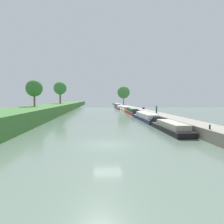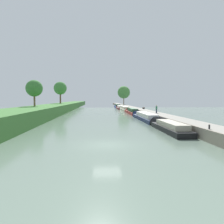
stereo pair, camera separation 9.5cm
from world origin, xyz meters
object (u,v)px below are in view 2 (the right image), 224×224
object	(u,v)px
narrowboat_blue	(117,106)
narrowboat_navy	(144,117)
mooring_bollard_far	(120,104)
narrowboat_cream	(124,109)
narrowboat_red	(132,111)
mooring_bollard_near	(209,127)
person_walking	(156,109)
park_bench	(144,108)
narrowboat_maroon	(120,108)
narrowboat_black	(168,127)

from	to	relation	value
narrowboat_blue	narrowboat_navy	bearing A→B (deg)	-89.85
mooring_bollard_far	narrowboat_cream	bearing A→B (deg)	-93.14
narrowboat_red	mooring_bollard_near	size ratio (longest dim) A/B	31.68
narrowboat_red	narrowboat_cream	world-z (taller)	narrowboat_red
narrowboat_cream	narrowboat_red	bearing A→B (deg)	-89.80
narrowboat_cream	mooring_bollard_near	size ratio (longest dim) A/B	30.61
narrowboat_blue	person_walking	world-z (taller)	person_walking
narrowboat_red	mooring_bollard_near	world-z (taller)	mooring_bollard_near
person_walking	park_bench	xyz separation A→B (m)	(1.21, 18.04, -0.53)
narrowboat_cream	narrowboat_maroon	distance (m)	13.45
narrowboat_navy	person_walking	distance (m)	3.68
narrowboat_blue	person_walking	bearing A→B (deg)	-86.94
narrowboat_black	narrowboat_red	size ratio (longest dim) A/B	0.83
narrowboat_navy	mooring_bollard_far	xyz separation A→B (m)	(1.79, 63.76, 0.80)
park_bench	narrowboat_maroon	bearing A→B (deg)	99.63
narrowboat_navy	narrowboat_cream	world-z (taller)	narrowboat_cream
narrowboat_cream	narrowboat_black	bearing A→B (deg)	-90.08
narrowboat_red	narrowboat_blue	distance (m)	42.35
narrowboat_navy	narrowboat_maroon	xyz separation A→B (m)	(-0.24, 45.31, -0.05)
narrowboat_black	person_walking	size ratio (longest dim) A/B	7.11
narrowboat_navy	mooring_bollard_near	xyz separation A→B (m)	(1.79, -21.15, 0.80)
park_bench	mooring_bollard_near	bearing A→B (deg)	-93.23
narrowboat_red	mooring_bollard_far	xyz separation A→B (m)	(1.70, 47.40, 0.73)
person_walking	mooring_bollard_far	bearing A→B (deg)	91.02
person_walking	park_bench	world-z (taller)	person_walking
person_walking	mooring_bollard_far	xyz separation A→B (m)	(-1.10, 62.01, -0.65)
narrowboat_cream	mooring_bollard_near	distance (m)	53.05
narrowboat_red	person_walking	xyz separation A→B (m)	(2.80, -14.61, 1.38)
mooring_bollard_near	mooring_bollard_far	bearing A→B (deg)	90.00
narrowboat_black	mooring_bollard_near	world-z (taller)	mooring_bollard_near
park_bench	person_walking	bearing A→B (deg)	-93.84
mooring_bollard_far	narrowboat_black	bearing A→B (deg)	-91.33
narrowboat_navy	narrowboat_blue	world-z (taller)	narrowboat_blue
narrowboat_red	mooring_bollard_far	bearing A→B (deg)	87.95
narrowboat_black	mooring_bollard_far	world-z (taller)	mooring_bollard_far
mooring_bollard_near	narrowboat_blue	bearing A→B (deg)	91.40
mooring_bollard_near	park_bench	xyz separation A→B (m)	(2.31, 40.95, 0.12)
narrowboat_black	narrowboat_maroon	bearing A→B (deg)	90.20
narrowboat_black	narrowboat_blue	world-z (taller)	narrowboat_blue
narrowboat_cream	park_bench	size ratio (longest dim) A/B	9.18
narrowboat_red	narrowboat_maroon	world-z (taller)	narrowboat_red
mooring_bollard_far	park_bench	xyz separation A→B (m)	(2.31, -43.96, 0.12)
narrowboat_red	park_bench	xyz separation A→B (m)	(4.01, 3.44, 0.85)
narrowboat_red	park_bench	distance (m)	5.35
mooring_bollard_far	park_bench	distance (m)	44.02
narrowboat_maroon	mooring_bollard_far	bearing A→B (deg)	83.75
mooring_bollard_near	narrowboat_black	bearing A→B (deg)	104.53
mooring_bollard_far	mooring_bollard_near	bearing A→B (deg)	-90.00
narrowboat_navy	narrowboat_maroon	size ratio (longest dim) A/B	1.36
park_bench	mooring_bollard_far	bearing A→B (deg)	93.01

